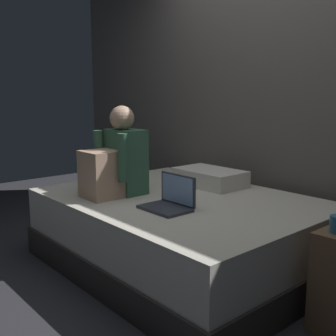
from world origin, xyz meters
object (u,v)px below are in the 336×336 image
(bed, at_px, (180,232))
(person_sitting, at_px, (116,161))
(pillow, at_px, (209,177))
(laptop, at_px, (170,201))

(bed, relative_size, person_sitting, 3.05)
(bed, distance_m, pillow, 0.57)
(person_sitting, height_order, laptop, person_sitting)
(laptop, bearing_deg, bed, 125.52)
(pillow, bearing_deg, person_sitting, -106.88)
(person_sitting, bearing_deg, pillow, 73.12)
(laptop, xyz_separation_m, pillow, (-0.32, 0.71, 0.01))
(person_sitting, bearing_deg, laptop, 4.58)
(bed, height_order, laptop, laptop)
(person_sitting, distance_m, laptop, 0.59)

